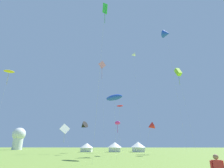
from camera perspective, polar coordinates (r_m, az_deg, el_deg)
kite_yellow_parafoil at (r=45.70m, az=-29.75°, el=3.41°), size 2.33×2.10×17.87m
kite_red_delta at (r=43.24m, az=12.14°, el=-12.94°), size 3.16×2.90×7.18m
kite_blue_delta at (r=65.81m, az=16.76°, el=14.97°), size 4.00×4.41×39.47m
kite_blue_parafoil at (r=34.47m, az=0.66°, el=-4.32°), size 4.01×4.42×11.33m
kite_white_delta at (r=68.30m, az=6.68°, el=9.15°), size 2.38×1.81×34.97m
kite_pink_diamond at (r=65.68m, az=-3.15°, el=5.72°), size 2.84×2.86×31.35m
kite_red_parafoil at (r=60.92m, az=2.52°, el=-6.95°), size 2.33×2.04×15.05m
kite_magenta_parafoil at (r=42.89m, az=1.73°, el=-12.19°), size 2.18×3.03×7.60m
kite_green_diamond at (r=30.87m, az=-2.30°, el=22.02°), size 1.68×1.89×23.81m
kite_lime_box at (r=65.94m, az=20.18°, el=3.57°), size 2.58×3.47×27.47m
kite_white_diamond at (r=52.30m, az=-14.69°, el=-13.67°), size 3.74×2.68×7.83m
kite_black_delta at (r=58.81m, az=-9.04°, el=-12.95°), size 3.46×4.05×9.32m
festival_tent_right at (r=65.38m, az=-7.98°, el=-19.10°), size 4.41×4.41×2.87m
festival_tent_center at (r=64.39m, az=0.86°, el=-19.15°), size 4.80×4.80×3.12m
festival_tent_left at (r=64.62m, az=8.22°, el=-18.93°), size 4.94×4.94×3.21m
observatory_dome at (r=107.33m, az=-27.44°, el=-14.72°), size 6.40×6.40×10.80m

